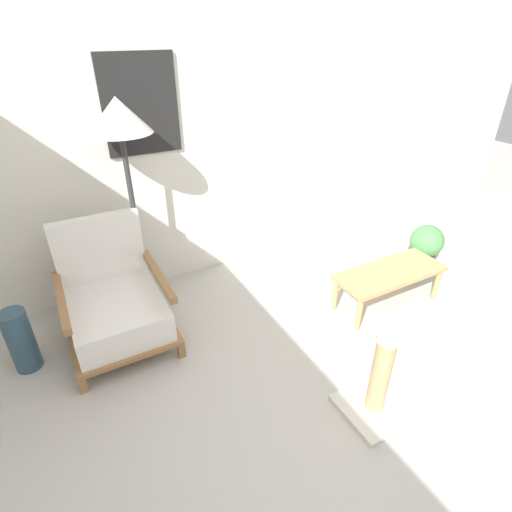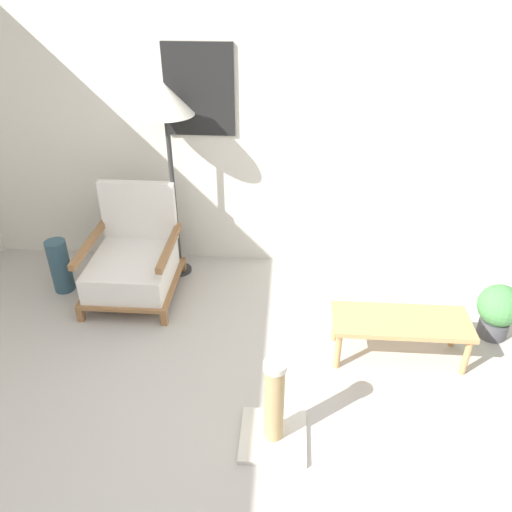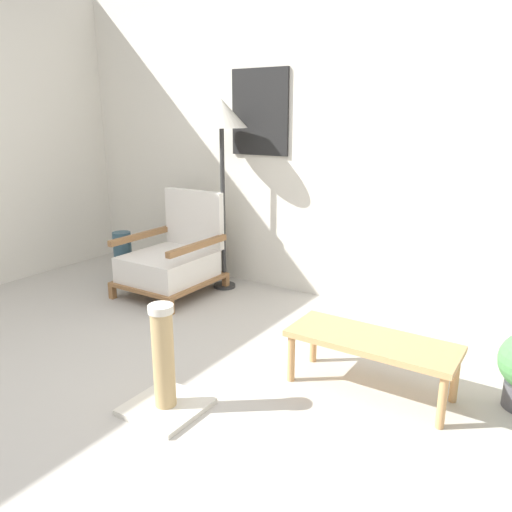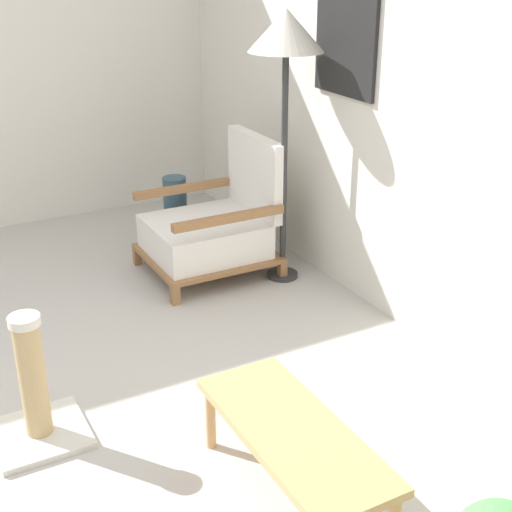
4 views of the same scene
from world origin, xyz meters
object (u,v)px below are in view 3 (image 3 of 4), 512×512
coffee_table (372,345)px  vase (123,256)px  scratching_post (164,375)px  floor_lamp (221,121)px  armchair (173,258)px

coffee_table → vase: bearing=166.7°
vase → scratching_post: 2.33m
floor_lamp → scratching_post: floor_lamp is taller
coffee_table → vase: vase is taller
armchair → vase: (-0.63, -0.01, -0.08)m
floor_lamp → vase: bearing=-159.4°
armchair → vase: size_ratio=1.87×
vase → scratching_post: size_ratio=0.78×
floor_lamp → armchair: bearing=-131.6°
armchair → floor_lamp: 1.25m
scratching_post → armchair: bearing=130.5°
coffee_table → scratching_post: bearing=-137.4°
coffee_table → scratching_post: (-0.85, -0.78, -0.08)m
armchair → vase: bearing=-178.9°
armchair → floor_lamp: (0.30, 0.34, 1.17)m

